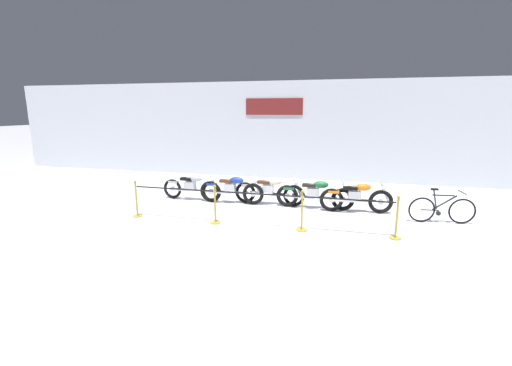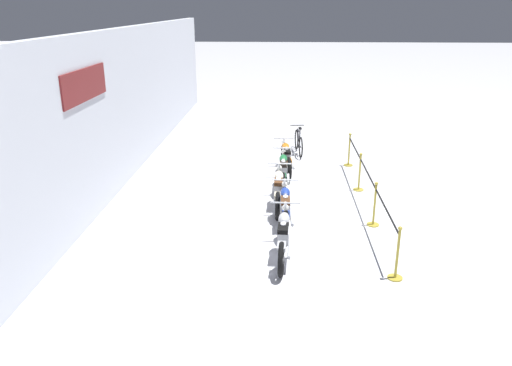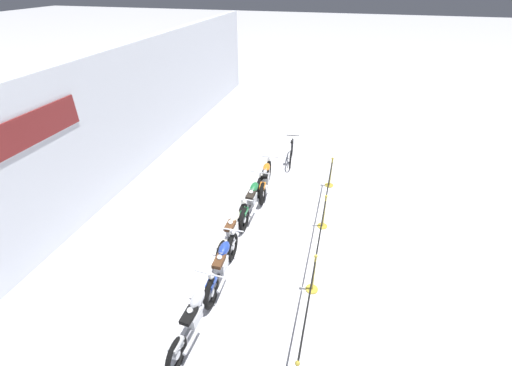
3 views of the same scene
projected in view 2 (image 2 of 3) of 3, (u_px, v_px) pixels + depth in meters
ground_plane at (305, 206)px, 12.54m from camera, size 120.00×120.00×0.00m
back_wall at (96, 122)px, 12.07m from camera, size 28.00×0.29×4.20m
motorcycle_silver_0 at (283, 236)px, 9.88m from camera, size 2.14×0.62×0.91m
motorcycle_blue_1 at (285, 209)px, 11.21m from camera, size 2.16×0.62×0.93m
motorcycle_cream_2 at (279, 189)px, 12.38m from camera, size 2.30×0.62×0.92m
motorcycle_green_3 at (283, 172)px, 13.74m from camera, size 2.39×0.62×0.93m
motorcycle_orange_4 at (286, 158)px, 14.88m from camera, size 2.12×0.62×0.93m
bicycle at (299, 142)px, 16.95m from camera, size 1.71×0.48×0.95m
stanchion_far_left at (377, 200)px, 11.09m from camera, size 7.02×0.28×1.05m
stanchion_mid_left at (374, 211)px, 11.35m from camera, size 0.28×0.28×1.05m
stanchion_mid_right at (359, 178)px, 13.54m from camera, size 0.28×0.28×1.05m
stanchion_far_right at (349, 155)px, 15.63m from camera, size 0.28×0.28×1.05m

